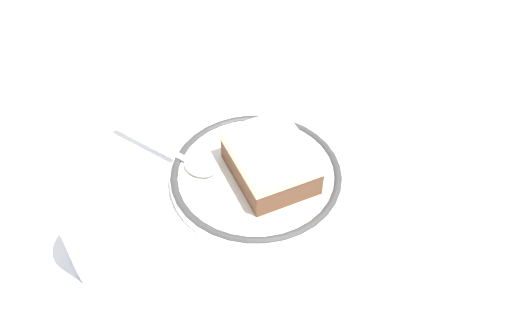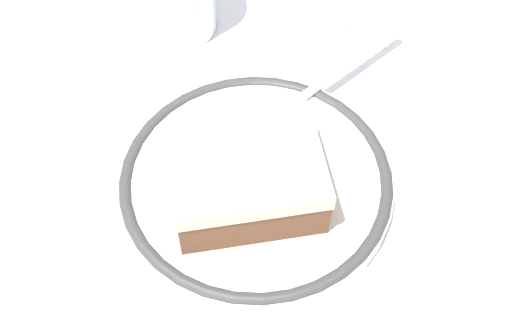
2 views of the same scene
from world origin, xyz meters
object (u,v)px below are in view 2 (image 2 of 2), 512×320
plate (256,181)px  cake_slice (246,177)px  napkin (436,30)px  spoon (310,92)px  sugar_packet (340,8)px

plate → cake_slice: cake_slice is taller
plate → napkin: (-0.17, 0.12, -0.01)m
cake_slice → spoon: bearing=161.1°
plate → sugar_packet: (-0.19, 0.04, -0.00)m
cake_slice → sugar_packet: (-0.20, 0.05, -0.03)m
cake_slice → spoon: size_ratio=0.94×
plate → sugar_packet: plate is taller
spoon → napkin: size_ratio=1.01×
spoon → sugar_packet: 0.11m
spoon → sugar_packet: size_ratio=2.44×
spoon → napkin: bearing=135.0°
plate → spoon: spoon is taller
cake_slice → spoon: (-0.09, 0.03, -0.02)m
spoon → cake_slice: bearing=-18.9°
spoon → sugar_packet: bearing=172.2°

